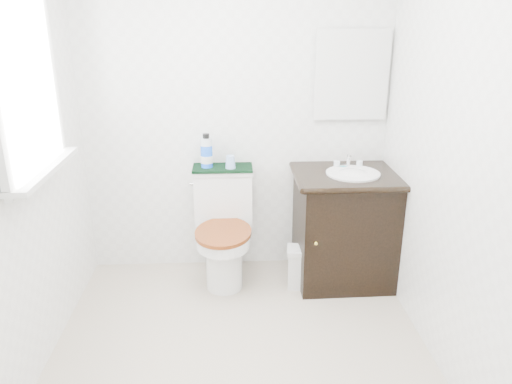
{
  "coord_description": "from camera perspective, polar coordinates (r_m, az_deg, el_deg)",
  "views": [
    {
      "loc": [
        -0.04,
        -2.34,
        1.87
      ],
      "look_at": [
        0.12,
        0.75,
        0.75
      ],
      "focal_mm": 35.0,
      "sensor_mm": 36.0,
      "label": 1
    }
  ],
  "objects": [
    {
      "name": "floor",
      "position": [
        2.99,
        -1.7,
        -18.72
      ],
      "size": [
        2.4,
        2.4,
        0.0
      ],
      "primitive_type": "plane",
      "color": "#BDAF98",
      "rests_on": "ground"
    },
    {
      "name": "wall_back",
      "position": [
        3.6,
        -2.36,
        9.2
      ],
      "size": [
        2.4,
        0.0,
        2.4
      ],
      "primitive_type": "plane",
      "rotation": [
        1.57,
        0.0,
        0.0
      ],
      "color": "white",
      "rests_on": "ground"
    },
    {
      "name": "wall_front",
      "position": [
        1.32,
        -0.95,
        -10.51
      ],
      "size": [
        2.4,
        0.0,
        2.4
      ],
      "primitive_type": "plane",
      "rotation": [
        -1.57,
        0.0,
        0.0
      ],
      "color": "white",
      "rests_on": "ground"
    },
    {
      "name": "wall_left",
      "position": [
        2.65,
        -26.51,
        3.2
      ],
      "size": [
        0.0,
        2.4,
        2.4
      ],
      "primitive_type": "plane",
      "rotation": [
        1.57,
        0.0,
        1.57
      ],
      "color": "white",
      "rests_on": "ground"
    },
    {
      "name": "wall_right",
      "position": [
        2.68,
        22.26,
        3.99
      ],
      "size": [
        0.0,
        2.4,
        2.4
      ],
      "primitive_type": "plane",
      "rotation": [
        1.57,
        0.0,
        -1.57
      ],
      "color": "white",
      "rests_on": "ground"
    },
    {
      "name": "window",
      "position": [
        2.8,
        -25.1,
        11.57
      ],
      "size": [
        0.02,
        0.7,
        0.9
      ],
      "primitive_type": "cube",
      "color": "white",
      "rests_on": "wall_left"
    },
    {
      "name": "mirror",
      "position": [
        3.64,
        10.87,
        12.97
      ],
      "size": [
        0.5,
        0.02,
        0.6
      ],
      "primitive_type": "cube",
      "color": "silver",
      "rests_on": "wall_back"
    },
    {
      "name": "toilet",
      "position": [
        3.64,
        -3.7,
        -4.74
      ],
      "size": [
        0.44,
        0.64,
        0.8
      ],
      "color": "white",
      "rests_on": "floor"
    },
    {
      "name": "vanity",
      "position": [
        3.64,
        10.08,
        -3.67
      ],
      "size": [
        0.72,
        0.62,
        0.92
      ],
      "color": "black",
      "rests_on": "floor"
    },
    {
      "name": "trash_bin",
      "position": [
        3.61,
        5.21,
        -8.54
      ],
      "size": [
        0.23,
        0.19,
        0.3
      ],
      "color": "silver",
      "rests_on": "floor"
    },
    {
      "name": "towel",
      "position": [
        3.59,
        -3.85,
        2.77
      ],
      "size": [
        0.43,
        0.22,
        0.02
      ],
      "primitive_type": "cube",
      "color": "black",
      "rests_on": "toilet"
    },
    {
      "name": "mouthwash_bottle",
      "position": [
        3.56,
        -5.67,
        4.58
      ],
      "size": [
        0.08,
        0.08,
        0.24
      ],
      "color": "blue",
      "rests_on": "towel"
    },
    {
      "name": "cup",
      "position": [
        3.54,
        -2.95,
        3.46
      ],
      "size": [
        0.07,
        0.07,
        0.09
      ],
      "primitive_type": "cone",
      "color": "#809FD2",
      "rests_on": "towel"
    },
    {
      "name": "soap_bar",
      "position": [
        3.6,
        9.91,
        2.87
      ],
      "size": [
        0.07,
        0.04,
        0.02
      ],
      "primitive_type": "ellipsoid",
      "color": "#1A747F",
      "rests_on": "vanity"
    }
  ]
}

